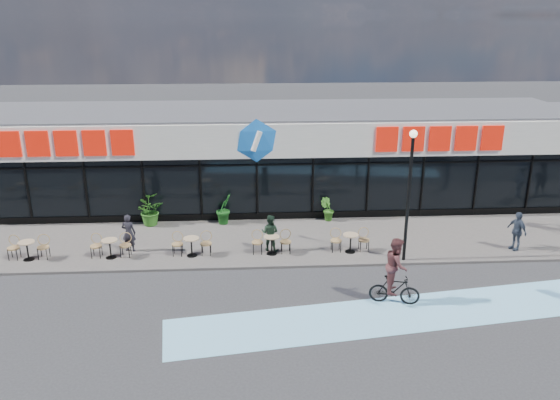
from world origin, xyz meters
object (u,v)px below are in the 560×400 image
potted_plant_mid (224,209)px  patron_right (270,233)px  potted_plant_left (148,211)px  pedestrian_a (517,231)px  cyclist_a (396,275)px  patron_left (129,233)px  lamp_post (409,185)px  potted_plant_right (327,209)px

potted_plant_mid → patron_right: bearing=-58.1°
potted_plant_left → potted_plant_mid: 3.32m
potted_plant_mid → pedestrian_a: size_ratio=0.87×
potted_plant_mid → cyclist_a: bearing=-51.8°
pedestrian_a → patron_right: bearing=-113.2°
pedestrian_a → cyclist_a: size_ratio=0.69×
patron_left → pedestrian_a: 15.20m
potted_plant_mid → pedestrian_a: bearing=-17.0°
potted_plant_left → cyclist_a: (9.08, -7.31, 0.26)m
lamp_post → potted_plant_left: 11.34m
potted_plant_left → potted_plant_right: potted_plant_left is taller
lamp_post → potted_plant_right: lamp_post is taller
pedestrian_a → cyclist_a: (-5.83, -3.79, 0.14)m
potted_plant_left → potted_plant_mid: bearing=0.4°
potted_plant_left → cyclist_a: 11.66m
patron_left → cyclist_a: cyclist_a is taller
pedestrian_a → potted_plant_left: bearing=-123.6°
cyclist_a → lamp_post: bearing=69.1°
potted_plant_left → potted_plant_right: size_ratio=1.26×
potted_plant_mid → patron_left: 4.57m
potted_plant_mid → patron_right: patron_right is taller
potted_plant_right → pedestrian_a: (6.97, -3.62, 0.26)m
lamp_post → patron_right: 5.63m
lamp_post → potted_plant_left: lamp_post is taller
patron_right → pedestrian_a: (9.68, -0.48, 0.05)m
potted_plant_right → cyclist_a: 7.50m
patron_left → cyclist_a: 10.39m
lamp_post → cyclist_a: bearing=-110.9°
potted_plant_mid → potted_plant_right: (4.61, 0.08, -0.15)m
potted_plant_mid → cyclist_a: cyclist_a is taller
potted_plant_mid → potted_plant_right: size_ratio=1.29×
lamp_post → potted_plant_right: bearing=118.1°
patron_left → cyclist_a: (9.36, -4.52, 0.16)m
potted_plant_left → patron_left: (-0.28, -2.79, 0.09)m
pedestrian_a → potted_plant_mid: bearing=-127.4°
patron_right → pedestrian_a: pedestrian_a is taller
potted_plant_right → potted_plant_left: bearing=-179.3°
cyclist_a → potted_plant_mid: bearing=128.2°
potted_plant_left → pedestrian_a: bearing=-13.3°
patron_left → patron_right: bearing=-172.4°
patron_left → pedestrian_a: (15.19, -0.73, 0.02)m
lamp_post → patron_right: lamp_post is taller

